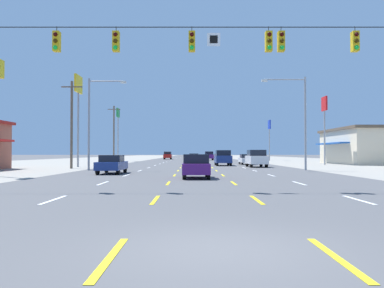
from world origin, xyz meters
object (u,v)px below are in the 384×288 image
object	(u,v)px
suv_far_right_mid	(256,158)
streetlight_right_row_0	(300,115)
sedan_far_right_distant_b	(217,156)
streetlight_left_row_0	(93,117)
sedan_far_right_far	(246,159)
sedan_far_left_near	(112,164)
suv_inner_right_midfar	(223,158)
suv_far_left_distant_a	(167,155)
pole_sign_right_row_2	(269,130)
pole_sign_left_row_2	(118,121)
hatchback_center_turn_nearest	(196,166)
hatchback_center_turn_farther	(193,158)
suv_inner_right_farthest	(209,156)
pole_sign_left_row_1	(78,95)
pole_sign_right_row_1	(324,114)

from	to	relation	value
suv_far_right_mid	streetlight_right_row_0	xyz separation A→B (m)	(2.75, -8.64, 4.12)
sedan_far_right_distant_b	streetlight_left_row_0	world-z (taller)	streetlight_left_row_0
suv_far_right_mid	sedan_far_right_far	world-z (taller)	suv_far_right_mid
sedan_far_left_near	suv_inner_right_midfar	world-z (taller)	suv_inner_right_midfar
suv_far_left_distant_a	pole_sign_right_row_2	xyz separation A→B (m)	(22.97, -17.07, 5.61)
pole_sign_left_row_2	pole_sign_right_row_2	xyz separation A→B (m)	(31.16, 8.04, -1.29)
suv_far_right_mid	sedan_far_right_far	xyz separation A→B (m)	(0.25, 10.23, -0.27)
suv_far_left_distant_a	sedan_far_right_distant_b	world-z (taller)	suv_far_left_distant_a
sedan_far_left_near	sedan_far_right_far	world-z (taller)	same
suv_far_left_distant_a	sedan_far_right_far	bearing A→B (deg)	-73.26
suv_far_left_distant_a	streetlight_right_row_0	size ratio (longest dim) A/B	0.56
suv_inner_right_midfar	pole_sign_right_row_2	xyz separation A→B (m)	(12.70, 34.09, 5.61)
sedan_far_left_near	hatchback_center_turn_nearest	bearing A→B (deg)	-40.84
sedan_far_left_near	hatchback_center_turn_farther	world-z (taller)	hatchback_center_turn_farther
suv_inner_right_midfar	suv_inner_right_farthest	distance (m)	39.99
sedan_far_left_near	streetlight_left_row_0	world-z (taller)	streetlight_left_row_0
suv_far_left_distant_a	streetlight_left_row_0	world-z (taller)	streetlight_left_row_0
hatchback_center_turn_farther	pole_sign_left_row_2	size ratio (longest dim) A/B	0.38
pole_sign_left_row_2	suv_far_right_mid	bearing A→B (deg)	-55.21
sedan_far_right_far	pole_sign_left_row_1	xyz separation A→B (m)	(-20.98, -9.78, 7.60)
streetlight_right_row_0	pole_sign_left_row_1	bearing A→B (deg)	158.83
pole_sign_right_row_1	streetlight_right_row_0	xyz separation A→B (m)	(-8.04, -17.25, -1.89)
suv_far_right_mid	sedan_far_right_distant_b	size ratio (longest dim) A/B	1.09
suv_inner_right_midfar	pole_sign_right_row_2	bearing A→B (deg)	69.57
suv_far_left_distant_a	streetlight_right_row_0	bearing A→B (deg)	-75.85
sedan_far_right_distant_b	pole_sign_left_row_2	world-z (taller)	pole_sign_left_row_2
suv_far_right_mid	suv_inner_right_farthest	bearing A→B (deg)	94.43
pole_sign_left_row_1	suv_far_right_mid	bearing A→B (deg)	-1.25
suv_far_left_distant_a	suv_inner_right_midfar	bearing A→B (deg)	-78.65
hatchback_center_turn_nearest	hatchback_center_turn_farther	bearing A→B (deg)	89.93
hatchback_center_turn_farther	sedan_far_left_near	bearing A→B (deg)	-99.59
hatchback_center_turn_farther	pole_sign_right_row_2	bearing A→B (deg)	42.39
sedan_far_right_far	streetlight_left_row_0	xyz separation A→B (m)	(-16.98, -18.87, 4.25)
pole_sign_right_row_1	streetlight_right_row_0	distance (m)	19.13
suv_inner_right_farthest	sedan_far_right_distant_b	distance (m)	26.31
sedan_far_left_near	suv_far_right_mid	size ratio (longest dim) A/B	0.92
hatchback_center_turn_nearest	pole_sign_right_row_1	world-z (taller)	pole_sign_right_row_1
suv_inner_right_midfar	suv_far_left_distant_a	xyz separation A→B (m)	(-10.27, 51.16, 0.00)
suv_inner_right_midfar	hatchback_center_turn_farther	bearing A→B (deg)	100.88
suv_far_right_mid	pole_sign_right_row_1	size ratio (longest dim) A/B	0.52
suv_far_right_mid	pole_sign_left_row_1	bearing A→B (deg)	178.75
pole_sign_left_row_2	sedan_far_right_far	bearing A→B (deg)	-43.86
suv_far_right_mid	streetlight_left_row_0	world-z (taller)	streetlight_left_row_0
suv_inner_right_farthest	pole_sign_left_row_1	size ratio (longest dim) A/B	0.46
suv_inner_right_farthest	pole_sign_left_row_1	world-z (taller)	pole_sign_left_row_1
sedan_far_right_distant_b	hatchback_center_turn_farther	bearing A→B (deg)	-98.70
streetlight_left_row_0	suv_inner_right_farthest	bearing A→B (deg)	76.28
suv_far_left_distant_a	pole_sign_left_row_1	size ratio (longest dim) A/B	0.46
sedan_far_right_far	pole_sign_left_row_2	bearing A→B (deg)	136.14
suv_far_right_mid	suv_inner_right_farthest	distance (m)	45.59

